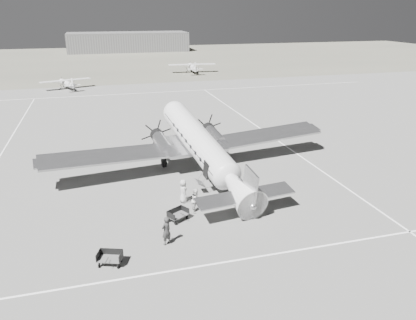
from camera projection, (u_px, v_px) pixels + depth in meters
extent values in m
plane|color=slate|center=(192.00, 174.00, 37.29)|extent=(260.00, 260.00, 0.00)
cube|color=white|center=(245.00, 259.00, 24.65)|extent=(60.00, 0.15, 0.01)
cube|color=white|center=(309.00, 162.00, 40.30)|extent=(0.15, 80.00, 0.01)
cube|color=white|center=(0.00, 156.00, 41.81)|extent=(0.15, 60.00, 0.01)
cube|color=white|center=(141.00, 93.00, 73.41)|extent=(90.00, 0.15, 0.01)
cube|color=#676557|center=(120.00, 59.00, 123.07)|extent=(260.00, 90.00, 0.01)
cube|color=slate|center=(128.00, 43.00, 145.86)|extent=(42.00, 14.00, 6.00)
cube|color=#545454|center=(128.00, 33.00, 144.71)|extent=(42.00, 14.00, 0.60)
imported|color=#333333|center=(166.00, 231.00, 25.89)|extent=(0.85, 0.76, 1.95)
imported|color=silver|center=(196.00, 200.00, 30.17)|extent=(1.06, 1.12, 1.84)
imported|color=#B4B4B2|center=(183.00, 191.00, 31.64)|extent=(0.61, 0.93, 1.88)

